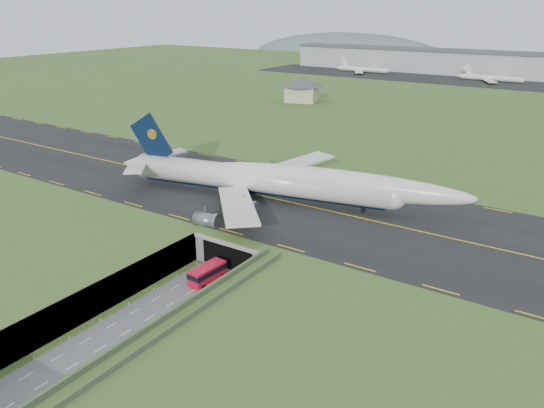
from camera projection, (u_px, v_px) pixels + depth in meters
The scene contains 10 objects.
ground at pixel (201, 286), 97.64m from camera, with size 900.00×900.00×0.00m, color #446227.
airfield_deck at pixel (200, 272), 96.59m from camera, with size 800.00×800.00×6.00m, color gray.
trench_road at pixel (172, 304), 91.75m from camera, with size 12.00×75.00×0.20m, color slate.
taxiway at pixel (294, 203), 121.27m from camera, with size 800.00×44.00×0.18m, color black.
tunnel_portal at pixel (253, 239), 109.52m from camera, with size 17.00×22.30×6.00m.
guideway at pixel (170, 330), 75.17m from camera, with size 3.00×53.00×7.05m.
jumbo_jet at pixel (281, 181), 120.64m from camera, with size 85.09×55.57×18.77m.
shuttle_tram at pixel (207, 274), 98.58m from camera, with size 3.43×8.01×3.19m.
service_building at pixel (302, 88), 248.07m from camera, with size 25.11×25.11×10.96m.
cargo_terminal at pixel (518, 65), 326.60m from camera, with size 320.00×67.00×15.60m.
Camera 1 is at (58.44, -64.55, 48.55)m, focal length 35.00 mm.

